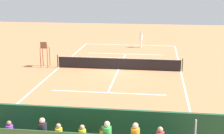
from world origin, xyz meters
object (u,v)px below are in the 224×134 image
(tennis_net, at_px, (119,63))
(umpire_chair, at_px, (45,51))
(tennis_racket, at_px, (130,47))
(tennis_player, at_px, (141,38))
(tennis_ball_near, at_px, (141,50))

(tennis_net, xyz_separation_m, umpire_chair, (6.20, -0.04, 0.81))
(tennis_racket, bearing_deg, tennis_net, 89.16)
(umpire_chair, bearing_deg, tennis_net, 179.63)
(tennis_net, bearing_deg, umpire_chair, -0.37)
(tennis_player, bearing_deg, tennis_racket, 3.93)
(tennis_net, bearing_deg, tennis_player, -97.56)
(tennis_racket, distance_m, tennis_ball_near, 1.80)
(tennis_racket, relative_size, tennis_ball_near, 8.79)
(tennis_racket, xyz_separation_m, tennis_ball_near, (-1.27, 1.27, 0.02))
(tennis_racket, bearing_deg, tennis_player, -176.07)
(tennis_player, bearing_deg, umpire_chair, 52.20)
(tennis_net, relative_size, umpire_chair, 4.81)
(tennis_player, height_order, tennis_ball_near, tennis_player)
(tennis_net, height_order, tennis_racket, tennis_net)
(tennis_player, bearing_deg, tennis_ball_near, 95.36)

